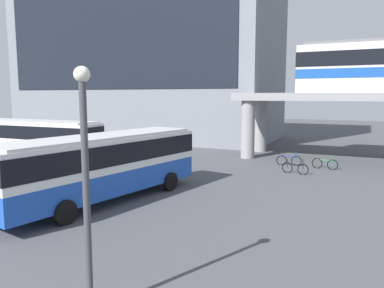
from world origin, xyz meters
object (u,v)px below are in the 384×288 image
(bicycle_green, at_px, (325,164))
(bicycle_black, at_px, (295,168))
(bus_main, at_px, (103,161))
(bicycle_blue, at_px, (289,160))
(bus_secondary, at_px, (34,137))
(station_building, at_px, (146,49))

(bicycle_green, distance_m, bicycle_black, 3.00)
(bicycle_green, relative_size, bicycle_black, 1.01)
(bicycle_green, xyz_separation_m, bicycle_black, (-1.58, -2.54, 0.00))
(bus_main, height_order, bicycle_blue, bus_main)
(bus_main, relative_size, bicycle_green, 6.36)
(bus_main, relative_size, bicycle_black, 6.39)
(bus_main, xyz_separation_m, bicycle_blue, (6.24, 13.37, -1.63))
(bus_main, distance_m, bicycle_blue, 14.84)
(bus_secondary, distance_m, bicycle_blue, 19.08)
(bus_secondary, xyz_separation_m, bicycle_green, (20.14, 6.83, -1.63))
(bicycle_black, bearing_deg, station_building, 143.38)
(station_building, relative_size, bus_main, 2.76)
(station_building, distance_m, bus_secondary, 21.78)
(bicycle_blue, bearing_deg, bus_main, -115.00)
(bicycle_blue, bearing_deg, bicycle_black, -71.87)
(bicycle_black, bearing_deg, bicycle_green, 58.08)
(bus_main, bearing_deg, bus_secondary, 151.26)
(bicycle_black, height_order, bicycle_blue, same)
(bus_secondary, xyz_separation_m, bicycle_blue, (17.63, 7.12, -1.63))
(bus_secondary, distance_m, bicycle_black, 19.11)
(station_building, distance_m, bicycle_blue, 25.83)
(station_building, xyz_separation_m, bicycle_green, (22.49, -12.99, -10.33))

